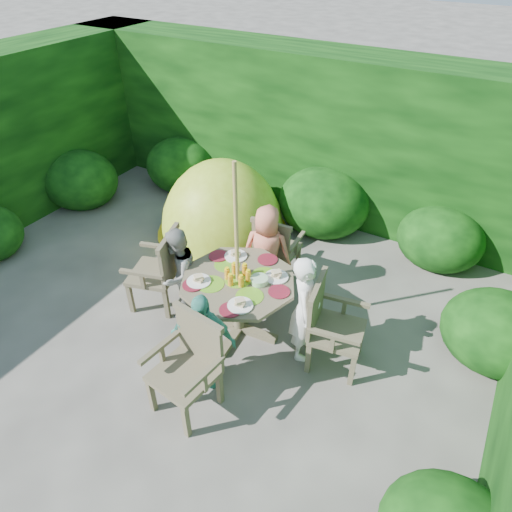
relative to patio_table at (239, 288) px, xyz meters
The scene contains 13 objects.
ground 1.18m from the patio_table, 134.81° to the right, with size 60.00×60.00×0.00m, color #4C4944.
hedge_enclosure 1.11m from the patio_table, 137.52° to the left, with size 9.00×9.00×2.50m.
patio_table is the anchor object (origin of this frame).
parasol_pole 0.45m from the patio_table, 161.74° to the right, with size 0.04×0.04×2.20m, color olive.
garden_chair_right 1.09m from the patio_table, ahead, with size 0.64×0.69×1.02m.
garden_chair_left 1.10m from the patio_table, behind, with size 0.70×0.75×1.03m.
garden_chair_back 1.10m from the patio_table, 95.80° to the left, with size 0.60×0.55×0.95m.
garden_chair_front 1.10m from the patio_table, 83.74° to the right, with size 0.68×0.62×1.03m.
child_right 0.80m from the patio_table, ahead, with size 0.48×0.31×1.31m, color white.
child_left 0.81m from the patio_table, behind, with size 0.58×0.45×1.19m, color gray.
child_back 0.80m from the patio_table, 95.78° to the left, with size 0.62×0.40×1.27m, color #E3775D.
child_front 0.80m from the patio_table, 84.87° to the right, with size 0.69×0.29×1.17m, color teal.
dome_tent 2.28m from the patio_table, 129.30° to the left, with size 2.27×2.27×2.34m.
Camera 1 is at (2.84, -2.58, 4.01)m, focal length 32.00 mm.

